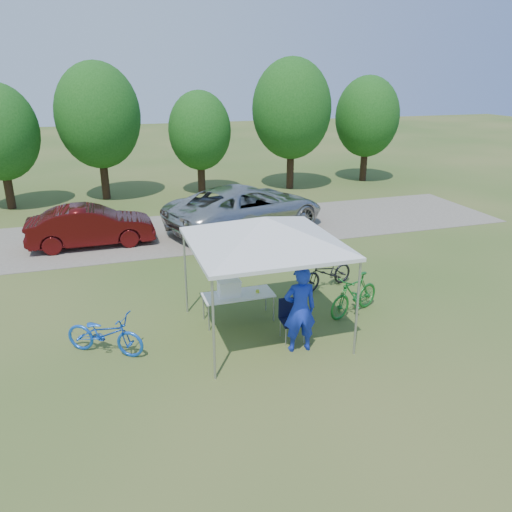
{
  "coord_description": "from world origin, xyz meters",
  "views": [
    {
      "loc": [
        -3.24,
        -9.61,
        5.6
      ],
      "look_at": [
        0.44,
        2.0,
        1.09
      ],
      "focal_mm": 35.0,
      "sensor_mm": 36.0,
      "label": 1
    }
  ],
  "objects": [
    {
      "name": "sedan",
      "position": [
        -3.67,
        7.47,
        0.7
      ],
      "size": [
        4.15,
        1.48,
        1.37
      ],
      "primitive_type": "imported",
      "rotation": [
        0.0,
        0.0,
        1.58
      ],
      "color": "#450B0B",
      "rests_on": "gravel_strip"
    },
    {
      "name": "cooler",
      "position": [
        -0.63,
        0.7,
        0.87
      ],
      "size": [
        0.52,
        0.36,
        0.38
      ],
      "color": "white",
      "rests_on": "folding_table"
    },
    {
      "name": "folding_chair",
      "position": [
        0.47,
        -0.44,
        0.54
      ],
      "size": [
        0.5,
        0.51,
        0.92
      ],
      "rotation": [
        0.0,
        0.0,
        -0.06
      ],
      "color": "black",
      "rests_on": "ground"
    },
    {
      "name": "minivan",
      "position": [
        1.84,
        7.56,
        0.87
      ],
      "size": [
        6.67,
        4.7,
        1.69
      ],
      "primitive_type": "imported",
      "rotation": [
        0.0,
        0.0,
        1.92
      ],
      "color": "#B2B3AE",
      "rests_on": "gravel_strip"
    },
    {
      "name": "bike_dark",
      "position": [
        2.44,
        1.82,
        0.45
      ],
      "size": [
        1.8,
        1.05,
        0.89
      ],
      "primitive_type": "imported",
      "rotation": [
        0.0,
        0.0,
        -1.28
      ],
      "color": "black",
      "rests_on": "ground"
    },
    {
      "name": "ground",
      "position": [
        0.0,
        0.0,
        0.0
      ],
      "size": [
        100.0,
        100.0,
        0.0
      ],
      "primitive_type": "plane",
      "color": "#2D5119",
      "rests_on": "ground"
    },
    {
      "name": "gravel_strip",
      "position": [
        0.0,
        8.0,
        0.01
      ],
      "size": [
        24.0,
        5.0,
        0.02
      ],
      "primitive_type": "cube",
      "color": "gray",
      "rests_on": "ground"
    },
    {
      "name": "canopy",
      "position": [
        0.0,
        0.0,
        2.65
      ],
      "size": [
        4.53,
        4.53,
        3.0
      ],
      "color": "#A5A5AA",
      "rests_on": "ground"
    },
    {
      "name": "ice_cream_cup",
      "position": [
        0.06,
        0.65,
        0.71
      ],
      "size": [
        0.08,
        0.08,
        0.06
      ],
      "primitive_type": "cylinder",
      "color": "#CDE335",
      "rests_on": "folding_table"
    },
    {
      "name": "bike_blue",
      "position": [
        -3.47,
        0.12,
        0.46
      ],
      "size": [
        1.81,
        1.43,
        0.92
      ],
      "primitive_type": "imported",
      "rotation": [
        0.0,
        0.0,
        1.02
      ],
      "color": "blue",
      "rests_on": "ground"
    },
    {
      "name": "treeline",
      "position": [
        -0.29,
        14.05,
        3.53
      ],
      "size": [
        24.89,
        4.28,
        6.3
      ],
      "color": "#382314",
      "rests_on": "ground"
    },
    {
      "name": "bike_green",
      "position": [
        2.38,
        0.19,
        0.51
      ],
      "size": [
        1.75,
        1.11,
        1.02
      ],
      "primitive_type": "imported",
      "rotation": [
        0.0,
        0.0,
        -1.17
      ],
      "color": "#176A23",
      "rests_on": "ground"
    },
    {
      "name": "folding_table",
      "position": [
        -0.41,
        0.7,
        0.64
      ],
      "size": [
        1.66,
        0.69,
        0.68
      ],
      "color": "white",
      "rests_on": "ground"
    },
    {
      "name": "cyclist",
      "position": [
        0.46,
        -0.98,
        0.95
      ],
      "size": [
        0.73,
        0.51,
        1.91
      ],
      "primitive_type": "imported",
      "rotation": [
        0.0,
        0.0,
        3.06
      ],
      "color": "#172EBE",
      "rests_on": "ground"
    }
  ]
}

